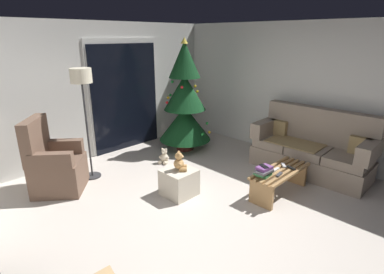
{
  "coord_description": "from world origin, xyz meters",
  "views": [
    {
      "loc": [
        -2.55,
        -2.22,
        2.25
      ],
      "look_at": [
        0.4,
        0.7,
        0.85
      ],
      "focal_mm": 28.32,
      "sensor_mm": 36.0,
      "label": 1
    }
  ],
  "objects_px": {
    "coffee_table": "(280,178)",
    "remote_black": "(291,168)",
    "remote_graphite": "(279,174)",
    "armchair": "(55,166)",
    "remote_white": "(276,170)",
    "teddy_bear_honey": "(180,162)",
    "teddy_bear_cream_by_tree": "(164,157)",
    "floor_lamp": "(82,87)",
    "remote_silver": "(284,165)",
    "book_stack": "(264,171)",
    "cell_phone": "(264,166)",
    "ottoman": "(179,182)",
    "couch": "(312,149)",
    "christmas_tree": "(185,103)"
  },
  "relations": [
    {
      "from": "book_stack",
      "to": "cell_phone",
      "type": "xyz_separation_m",
      "value": [
        0.0,
        0.01,
        0.07
      ]
    },
    {
      "from": "remote_black",
      "to": "book_stack",
      "type": "distance_m",
      "value": 0.52
    },
    {
      "from": "remote_white",
      "to": "couch",
      "type": "bearing_deg",
      "value": -88.0
    },
    {
      "from": "coffee_table",
      "to": "remote_black",
      "type": "height_order",
      "value": "remote_black"
    },
    {
      "from": "book_stack",
      "to": "remote_silver",
      "type": "bearing_deg",
      "value": -3.81
    },
    {
      "from": "floor_lamp",
      "to": "teddy_bear_honey",
      "type": "height_order",
      "value": "floor_lamp"
    },
    {
      "from": "christmas_tree",
      "to": "teddy_bear_cream_by_tree",
      "type": "bearing_deg",
      "value": -162.7
    },
    {
      "from": "remote_black",
      "to": "remote_white",
      "type": "xyz_separation_m",
      "value": [
        -0.21,
        0.13,
        0.0
      ]
    },
    {
      "from": "cell_phone",
      "to": "ottoman",
      "type": "xyz_separation_m",
      "value": [
        -0.72,
        0.96,
        -0.33
      ]
    },
    {
      "from": "coffee_table",
      "to": "cell_phone",
      "type": "bearing_deg",
      "value": 166.94
    },
    {
      "from": "remote_white",
      "to": "ottoman",
      "type": "xyz_separation_m",
      "value": [
        -1.0,
        0.99,
        -0.2
      ]
    },
    {
      "from": "couch",
      "to": "book_stack",
      "type": "height_order",
      "value": "couch"
    },
    {
      "from": "christmas_tree",
      "to": "remote_silver",
      "type": "bearing_deg",
      "value": -93.94
    },
    {
      "from": "floor_lamp",
      "to": "teddy_bear_cream_by_tree",
      "type": "height_order",
      "value": "floor_lamp"
    },
    {
      "from": "coffee_table",
      "to": "armchair",
      "type": "distance_m",
      "value": 3.35
    },
    {
      "from": "couch",
      "to": "cell_phone",
      "type": "height_order",
      "value": "couch"
    },
    {
      "from": "coffee_table",
      "to": "ottoman",
      "type": "height_order",
      "value": "ottoman"
    },
    {
      "from": "couch",
      "to": "christmas_tree",
      "type": "height_order",
      "value": "christmas_tree"
    },
    {
      "from": "coffee_table",
      "to": "remote_black",
      "type": "xyz_separation_m",
      "value": [
        0.15,
        -0.08,
        0.14
      ]
    },
    {
      "from": "remote_black",
      "to": "ottoman",
      "type": "relative_size",
      "value": 0.35
    },
    {
      "from": "coffee_table",
      "to": "floor_lamp",
      "type": "relative_size",
      "value": 0.62
    },
    {
      "from": "floor_lamp",
      "to": "remote_silver",
      "type": "bearing_deg",
      "value": -53.3
    },
    {
      "from": "teddy_bear_honey",
      "to": "teddy_bear_cream_by_tree",
      "type": "distance_m",
      "value": 1.28
    },
    {
      "from": "couch",
      "to": "teddy_bear_honey",
      "type": "height_order",
      "value": "couch"
    },
    {
      "from": "remote_graphite",
      "to": "teddy_bear_cream_by_tree",
      "type": "xyz_separation_m",
      "value": [
        -0.28,
        2.17,
        -0.28
      ]
    },
    {
      "from": "couch",
      "to": "book_stack",
      "type": "distance_m",
      "value": 1.44
    },
    {
      "from": "remote_silver",
      "to": "remote_graphite",
      "type": "relative_size",
      "value": 1.0
    },
    {
      "from": "armchair",
      "to": "cell_phone",
      "type": "bearing_deg",
      "value": -50.95
    },
    {
      "from": "remote_black",
      "to": "ottoman",
      "type": "bearing_deg",
      "value": 154.03
    },
    {
      "from": "remote_graphite",
      "to": "remote_black",
      "type": "distance_m",
      "value": 0.32
    },
    {
      "from": "cell_phone",
      "to": "remote_white",
      "type": "bearing_deg",
      "value": 16.07
    },
    {
      "from": "armchair",
      "to": "couch",
      "type": "bearing_deg",
      "value": -35.88
    },
    {
      "from": "remote_graphite",
      "to": "teddy_bear_honey",
      "type": "relative_size",
      "value": 0.55
    },
    {
      "from": "remote_white",
      "to": "teddy_bear_cream_by_tree",
      "type": "height_order",
      "value": "remote_white"
    },
    {
      "from": "remote_black",
      "to": "remote_white",
      "type": "relative_size",
      "value": 1.0
    },
    {
      "from": "coffee_table",
      "to": "christmas_tree",
      "type": "relative_size",
      "value": 0.5
    },
    {
      "from": "armchair",
      "to": "book_stack",
      "type": "bearing_deg",
      "value": -51.09
    },
    {
      "from": "couch",
      "to": "teddy_bear_cream_by_tree",
      "type": "distance_m",
      "value": 2.6
    },
    {
      "from": "armchair",
      "to": "remote_white",
      "type": "bearing_deg",
      "value": -47.61
    },
    {
      "from": "book_stack",
      "to": "teddy_bear_cream_by_tree",
      "type": "distance_m",
      "value": 2.05
    },
    {
      "from": "couch",
      "to": "remote_black",
      "type": "relative_size",
      "value": 12.51
    },
    {
      "from": "cell_phone",
      "to": "christmas_tree",
      "type": "xyz_separation_m",
      "value": [
        0.65,
        2.25,
        0.45
      ]
    },
    {
      "from": "remote_graphite",
      "to": "armchair",
      "type": "relative_size",
      "value": 0.14
    },
    {
      "from": "remote_silver",
      "to": "floor_lamp",
      "type": "relative_size",
      "value": 0.09
    },
    {
      "from": "remote_graphite",
      "to": "remote_black",
      "type": "xyz_separation_m",
      "value": [
        0.32,
        -0.01,
        0.0
      ]
    },
    {
      "from": "couch",
      "to": "floor_lamp",
      "type": "bearing_deg",
      "value": 138.24
    },
    {
      "from": "remote_graphite",
      "to": "ottoman",
      "type": "bearing_deg",
      "value": 30.13
    },
    {
      "from": "christmas_tree",
      "to": "ottoman",
      "type": "height_order",
      "value": "christmas_tree"
    },
    {
      "from": "couch",
      "to": "armchair",
      "type": "relative_size",
      "value": 1.73
    },
    {
      "from": "armchair",
      "to": "floor_lamp",
      "type": "distance_m",
      "value": 1.25
    }
  ]
}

